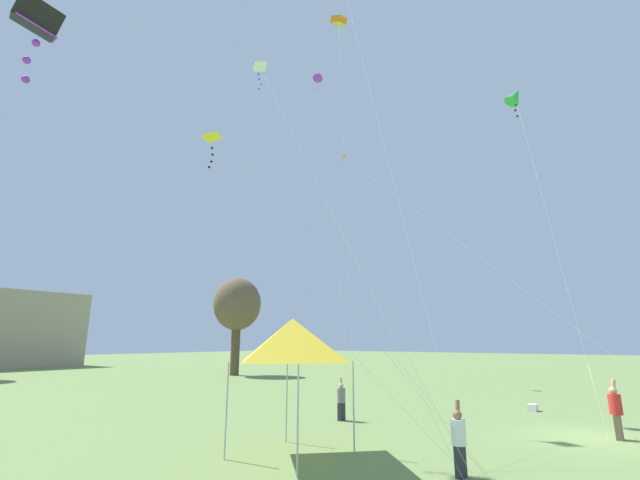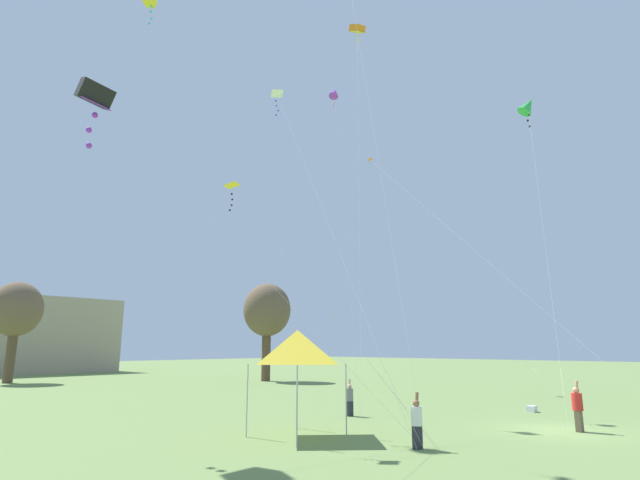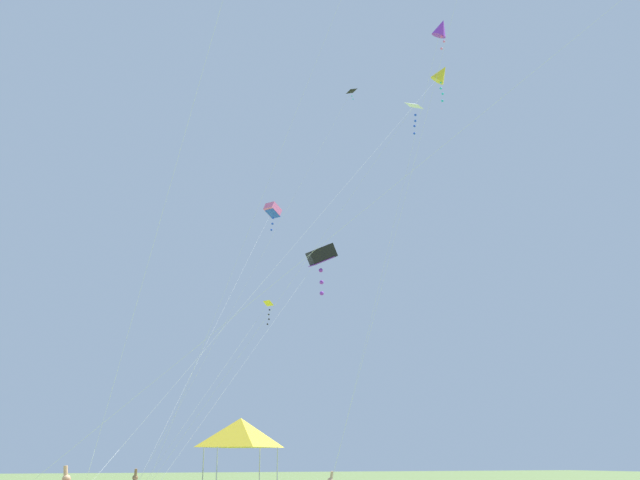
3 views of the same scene
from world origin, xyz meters
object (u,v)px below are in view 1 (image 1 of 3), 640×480
Objects in this scene: cooler_box at (533,408)px; kite_orange_box_0 at (339,21)px; kite_white_delta_9 at (261,70)px; festival_tent at (292,340)px; kite_yellow_delta_1 at (215,143)px; kite_purple_diamond_2 at (318,76)px; person_grey_shirt at (341,400)px; kite_black_box_4 at (37,19)px; person_white_shirt at (459,439)px; kite_green_diamond_10 at (515,96)px; kite_orange_delta_7 at (352,163)px; person_red_shirt at (616,410)px.

cooler_box is 29.83m from kite_orange_box_0.
festival_tent is at bearing -126.07° from kite_white_delta_9.
kite_purple_diamond_2 is (11.49, 4.22, 10.56)m from kite_yellow_delta_1.
person_grey_shirt is at bearing -147.12° from kite_orange_box_0.
kite_black_box_4 is 0.79× the size of kite_white_delta_9.
cooler_box is 0.30× the size of person_white_shirt.
kite_green_diamond_10 is at bearing -57.16° from kite_purple_diamond_2.
kite_yellow_delta_1 is at bearing 159.59° from cooler_box.
kite_orange_delta_7 is 1.19× the size of kite_white_delta_9.
person_grey_shirt is at bearing -147.36° from person_red_shirt.
kite_white_delta_9 reaches higher than cooler_box.
kite_orange_box_0 is at bearing 103.28° from kite_green_diamond_10.
kite_white_delta_9 is (-8.46, -0.14, -9.20)m from kite_orange_box_0.
cooler_box is 23.14m from kite_white_delta_9.
kite_orange_delta_7 is (27.16, 4.19, 5.24)m from kite_black_box_4.
festival_tent is 2.19× the size of person_white_shirt.
kite_orange_delta_7 is (19.88, 15.36, 18.52)m from person_white_shirt.
kite_orange_delta_7 is (11.51, 4.65, -0.96)m from kite_purple_diamond_2.
kite_yellow_delta_1 is (-7.93, -0.31, 8.94)m from person_grey_shirt.
kite_white_delta_9 is (-15.93, -3.78, -0.74)m from kite_orange_delta_7.
person_grey_shirt is at bearing -79.80° from kite_white_delta_9.
cooler_box is 0.03× the size of kite_purple_diamond_2.
kite_purple_diamond_2 reaches higher than cooler_box.
kite_white_delta_9 is at bearing -166.64° from kite_orange_delta_7.
kite_green_diamond_10 is (6.75, -10.46, -1.98)m from kite_purple_diamond_2.
kite_black_box_4 reaches higher than cooler_box.
kite_purple_diamond_2 is at bearing -1.67° from kite_black_box_4.
person_white_shirt is 8.04m from person_red_shirt.
kite_yellow_delta_1 is at bearing -114.42° from person_red_shirt.
cooler_box is (13.58, -4.06, -3.22)m from festival_tent.
kite_white_delta_9 is (4.99, 6.85, 15.29)m from festival_tent.
kite_orange_box_0 is at bearing 179.07° from person_red_shirt.
kite_green_diamond_10 is (-4.76, -15.11, -1.03)m from kite_orange_delta_7.
kite_orange_delta_7 reaches higher than kite_green_diamond_10.
kite_orange_box_0 is (12.41, 11.72, 26.98)m from person_white_shirt.
kite_orange_delta_7 is at bearing 63.45° from cooler_box.
cooler_box is 9.89m from person_grey_shirt.
kite_black_box_4 is at bearing 131.64° from kite_yellow_delta_1.
person_white_shirt is 0.08× the size of kite_orange_delta_7.
kite_yellow_delta_1 is at bearing -144.28° from kite_white_delta_9.
festival_tent is 0.39× the size of kite_yellow_delta_1.
kite_purple_diamond_2 is 12.61m from kite_green_diamond_10.
person_red_shirt is 16.74m from kite_yellow_delta_1.
kite_green_diamond_10 is at bearing -76.72° from kite_orange_box_0.
festival_tent is 0.19× the size of kite_purple_diamond_2.
person_red_shirt reaches higher than person_white_shirt.
kite_orange_delta_7 is 15.88m from kite_green_diamond_10.
kite_black_box_4 reaches higher than person_grey_shirt.
festival_tent is 6.70m from person_grey_shirt.
person_white_shirt is at bearing -179.05° from kite_green_diamond_10.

